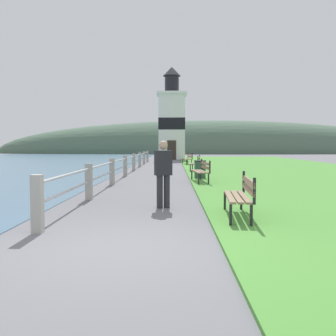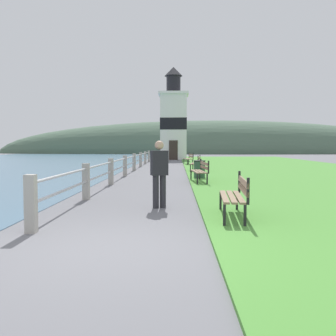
% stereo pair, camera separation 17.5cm
% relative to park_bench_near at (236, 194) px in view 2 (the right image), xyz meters
% --- Properties ---
extents(ground_plane, '(160.00, 160.00, 0.00)m').
position_rel_park_bench_near_xyz_m(ground_plane, '(-2.26, -2.25, -0.54)').
color(ground_plane, slate).
extents(grass_verge, '(12.00, 50.61, 0.06)m').
position_rel_park_bench_near_xyz_m(grass_verge, '(5.32, 14.62, -0.51)').
color(grass_verge, '#4C8E38').
rests_on(grass_verge, ground_plane).
extents(seawall_railing, '(0.18, 27.86, 1.02)m').
position_rel_park_bench_near_xyz_m(seawall_railing, '(-3.74, 12.59, 0.05)').
color(seawall_railing, '#A8A399').
rests_on(seawall_railing, ground_plane).
extents(park_bench_near, '(0.61, 1.82, 0.94)m').
position_rel_park_bench_near_xyz_m(park_bench_near, '(0.00, 0.00, 0.00)').
color(park_bench_near, '#846B51').
rests_on(park_bench_near, ground_plane).
extents(park_bench_midway, '(0.64, 1.96, 0.94)m').
position_rel_park_bench_near_xyz_m(park_bench_midway, '(-0.24, 7.32, 0.00)').
color(park_bench_midway, '#846B51').
rests_on(park_bench_midway, ground_plane).
extents(park_bench_far, '(0.68, 1.79, 0.94)m').
position_rel_park_bench_near_xyz_m(park_bench_far, '(-0.07, 13.70, -0.00)').
color(park_bench_far, '#846B51').
rests_on(park_bench_far, ground_plane).
extents(park_bench_by_lighthouse, '(0.71, 1.99, 0.94)m').
position_rel_park_bench_near_xyz_m(park_bench_by_lighthouse, '(-0.24, 21.01, 0.00)').
color(park_bench_by_lighthouse, '#846B51').
rests_on(park_bench_by_lighthouse, ground_plane).
extents(lighthouse, '(3.12, 3.12, 9.69)m').
position_rel_park_bench_near_xyz_m(lighthouse, '(-1.54, 32.06, 3.54)').
color(lighthouse, white).
rests_on(lighthouse, ground_plane).
extents(person_strolling, '(0.45, 0.33, 1.63)m').
position_rel_park_bench_near_xyz_m(person_strolling, '(-1.63, 1.40, 0.35)').
color(person_strolling, '#28282D').
rests_on(person_strolling, ground_plane).
extents(trash_bin, '(0.54, 0.54, 0.84)m').
position_rel_park_bench_near_xyz_m(trash_bin, '(-0.19, 9.12, -0.11)').
color(trash_bin, '#2D5138').
rests_on(trash_bin, ground_plane).
extents(distant_hillside, '(80.00, 16.00, 12.00)m').
position_rel_park_bench_near_xyz_m(distant_hillside, '(5.74, 61.49, -0.54)').
color(distant_hillside, '#4C6651').
rests_on(distant_hillside, ground_plane).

